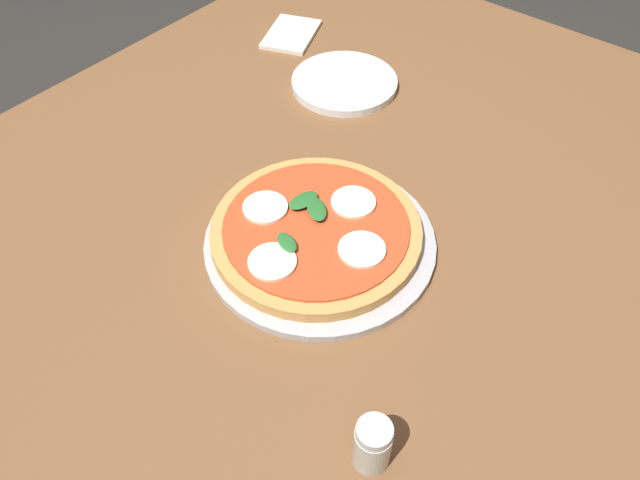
% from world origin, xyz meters
% --- Properties ---
extents(ground_plane, '(6.00, 6.00, 0.00)m').
position_xyz_m(ground_plane, '(0.00, 0.00, 0.00)').
color(ground_plane, '#2D2B28').
extents(dining_table, '(1.48, 1.17, 0.78)m').
position_xyz_m(dining_table, '(0.00, 0.00, 0.69)').
color(dining_table, brown).
rests_on(dining_table, ground_plane).
extents(serving_tray, '(0.32, 0.32, 0.01)m').
position_xyz_m(serving_tray, '(0.04, 0.04, 0.78)').
color(serving_tray, '#B2B2B7').
rests_on(serving_tray, dining_table).
extents(pizza, '(0.29, 0.29, 0.03)m').
position_xyz_m(pizza, '(0.03, 0.03, 0.80)').
color(pizza, tan).
rests_on(pizza, serving_tray).
extents(plate_white, '(0.19, 0.19, 0.01)m').
position_xyz_m(plate_white, '(-0.29, -0.17, 0.79)').
color(plate_white, white).
rests_on(plate_white, dining_table).
extents(napkin, '(0.15, 0.13, 0.01)m').
position_xyz_m(napkin, '(-0.36, -0.36, 0.78)').
color(napkin, white).
rests_on(napkin, dining_table).
extents(pepper_shaker, '(0.04, 0.04, 0.07)m').
position_xyz_m(pepper_shaker, '(0.24, 0.27, 0.81)').
color(pepper_shaker, '#B2B7AD').
rests_on(pepper_shaker, dining_table).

